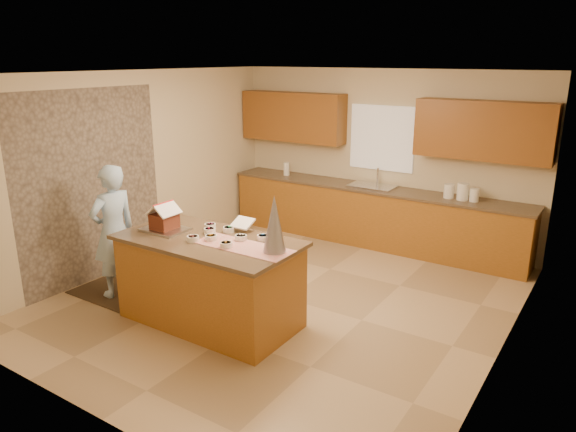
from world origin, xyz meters
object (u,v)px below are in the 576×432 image
object	(u,v)px
island_base	(210,282)
boy	(114,231)
tinsel_tree	(274,224)
gingerbread_house	(164,219)

from	to	relation	value
island_base	boy	xyz separation A→B (m)	(-1.45, -0.09, 0.36)
tinsel_tree	boy	world-z (taller)	boy
island_base	boy	bearing A→B (deg)	-176.70
boy	gingerbread_house	bearing A→B (deg)	99.10
boy	gingerbread_house	size ratio (longest dim) A/B	5.43
island_base	boy	size ratio (longest dim) A/B	1.18
gingerbread_house	tinsel_tree	bearing A→B (deg)	4.41
boy	gingerbread_house	distance (m)	0.91
tinsel_tree	gingerbread_house	size ratio (longest dim) A/B	1.95
island_base	gingerbread_house	distance (m)	0.88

